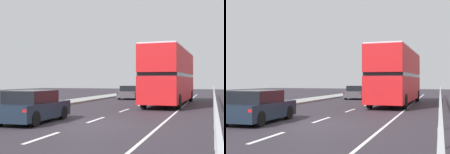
{
  "view_description": "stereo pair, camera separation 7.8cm",
  "coord_description": "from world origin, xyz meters",
  "views": [
    {
      "loc": [
        5.26,
        -12.03,
        1.84
      ],
      "look_at": [
        -0.65,
        6.13,
        2.08
      ],
      "focal_mm": 49.83,
      "sensor_mm": 36.0,
      "label": 1
    },
    {
      "loc": [
        5.33,
        -12.0,
        1.84
      ],
      "look_at": [
        -0.65,
        6.13,
        2.08
      ],
      "focal_mm": 49.83,
      "sensor_mm": 36.0,
      "label": 2
    }
  ],
  "objects": [
    {
      "name": "bridge_side_railing",
      "position": [
        5.34,
        9.0,
        0.91
      ],
      "size": [
        0.1,
        42.0,
        1.13
      ],
      "color": "#B7BABF",
      "rests_on": "ground"
    },
    {
      "name": "ground_plane",
      "position": [
        0.0,
        0.0,
        -0.05
      ],
      "size": [
        74.12,
        120.0,
        0.1
      ],
      "primitive_type": "cube",
      "color": "#2D282F"
    },
    {
      "name": "double_decker_bus_red",
      "position": [
        2.1,
        12.44,
        2.29
      ],
      "size": [
        2.84,
        11.35,
        4.27
      ],
      "rotation": [
        0.0,
        0.0,
        -0.03
      ],
      "color": "red",
      "rests_on": "ground"
    },
    {
      "name": "hatchback_car_near",
      "position": [
        -2.39,
        0.07,
        0.68
      ],
      "size": [
        1.94,
        4.09,
        1.42
      ],
      "rotation": [
        0.0,
        0.0,
        0.03
      ],
      "color": "#182331",
      "rests_on": "ground"
    },
    {
      "name": "sedan_car_ahead",
      "position": [
        -2.8,
        18.98,
        0.65
      ],
      "size": [
        1.95,
        4.5,
        1.36
      ],
      "rotation": [
        0.0,
        0.0,
        0.02
      ],
      "color": "#47454B",
      "rests_on": "ground"
    },
    {
      "name": "lane_paint_markings",
      "position": [
        2.02,
        8.12,
        0.0
      ],
      "size": [
        3.33,
        46.0,
        0.01
      ],
      "color": "silver",
      "rests_on": "ground"
    }
  ]
}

